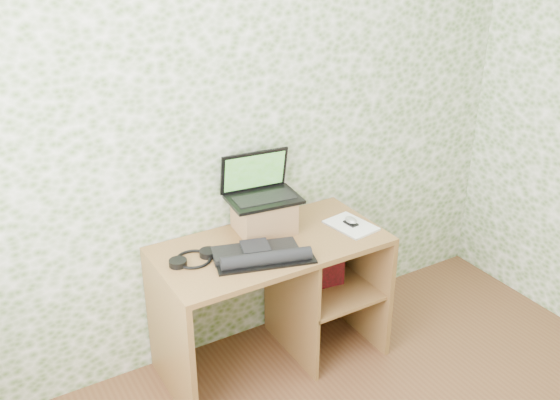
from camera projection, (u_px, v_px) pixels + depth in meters
wall_back at (241, 125)px, 3.21m from camera, size 3.50×0.00×3.50m
desk at (281, 281)px, 3.38m from camera, size 1.20×0.60×0.75m
riser at (264, 215)px, 3.30m from camera, size 0.32×0.27×0.18m
laptop at (260, 188)px, 3.27m from camera, size 0.39×0.30×0.25m
keyboard at (260, 255)px, 3.05m from camera, size 0.49×0.36×0.07m
headphones at (193, 259)px, 3.04m from camera, size 0.25×0.19×0.03m
notepad at (351, 225)px, 3.37m from camera, size 0.22×0.29×0.01m
mouse at (351, 222)px, 3.37m from camera, size 0.06×0.09×0.03m
pen at (352, 221)px, 3.40m from camera, size 0.06×0.11×0.01m
red_box at (322, 262)px, 3.44m from camera, size 0.26×0.12×0.30m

